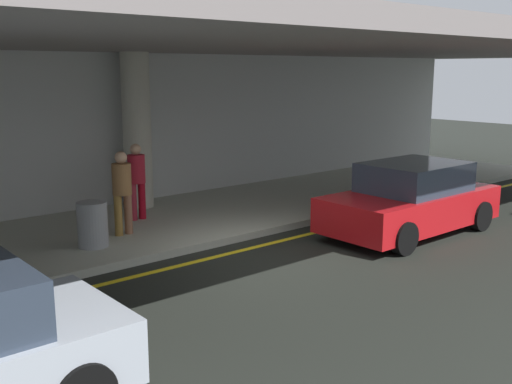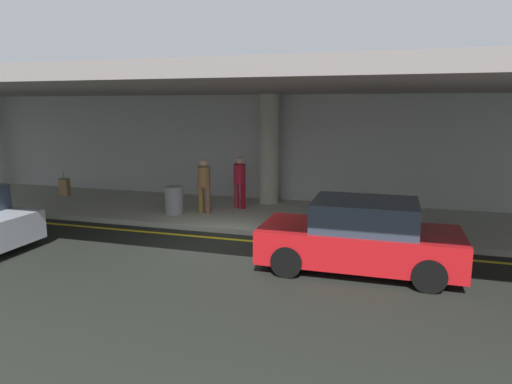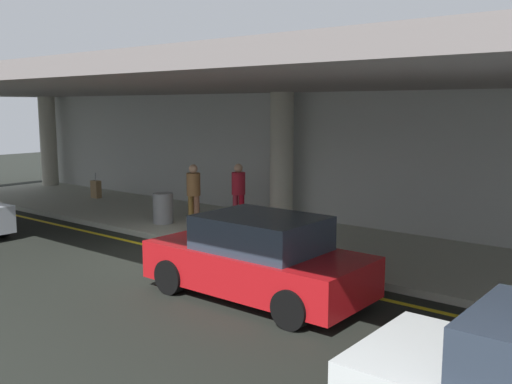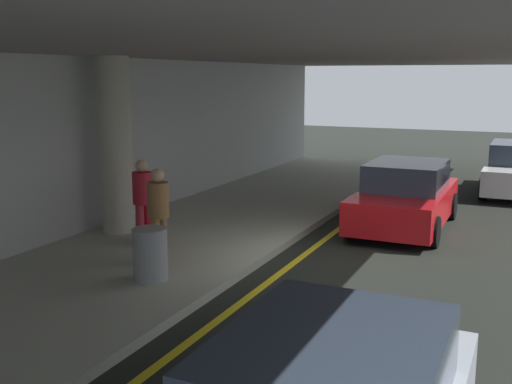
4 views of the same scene
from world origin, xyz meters
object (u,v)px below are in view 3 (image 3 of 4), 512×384
traveler_with_luggage (238,189)px  suitcase_upright_primary (96,189)px  car_red (258,259)px  person_waiting_for_ride (194,190)px  support_column_far_left (48,141)px  support_column_left_mid (282,157)px  trash_bin_steel (163,208)px

traveler_with_luggage → suitcase_upright_primary: (-6.94, 0.23, -0.65)m
car_red → traveler_with_luggage: bearing=137.4°
traveler_with_luggage → person_waiting_for_ride: (-0.84, -0.92, 0.00)m
support_column_far_left → suitcase_upright_primary: (4.39, -0.88, -1.51)m
support_column_far_left → traveler_with_luggage: support_column_far_left is taller
traveler_with_luggage → suitcase_upright_primary: 6.97m
support_column_far_left → person_waiting_for_ride: support_column_far_left is taller
traveler_with_luggage → support_column_left_mid: bearing=97.7°
car_red → traveler_with_luggage: 5.90m
car_red → suitcase_upright_primary: bearing=161.4°
support_column_far_left → car_red: size_ratio=0.89×
support_column_far_left → person_waiting_for_ride: size_ratio=2.17×
trash_bin_steel → support_column_far_left: bearing=166.0°
person_waiting_for_ride → trash_bin_steel: person_waiting_for_ride is taller
car_red → traveler_with_luggage: traveler_with_luggage is taller
traveler_with_luggage → suitcase_upright_primary: traveler_with_luggage is taller
car_red → suitcase_upright_primary: (-11.03, 4.46, -0.25)m
support_column_far_left → traveler_with_luggage: 11.42m
suitcase_upright_primary → trash_bin_steel: (5.26, -1.53, 0.11)m
support_column_left_mid → traveler_with_luggage: bearing=-121.2°
support_column_far_left → car_red: (15.42, -5.34, -1.26)m
car_red → trash_bin_steel: (-5.77, 2.93, -0.14)m
support_column_left_mid → car_red: 6.47m
support_column_left_mid → traveler_with_luggage: size_ratio=2.17×
suitcase_upright_primary → traveler_with_luggage: bearing=-24.8°
traveler_with_luggage → person_waiting_for_ride: bearing=-93.4°
car_red → person_waiting_for_ride: bearing=149.5°
support_column_far_left → suitcase_upright_primary: 4.73m
support_column_left_mid → suitcase_upright_primary: bearing=-173.4°
trash_bin_steel → person_waiting_for_ride: bearing=24.6°
person_waiting_for_ride → suitcase_upright_primary: (-6.10, 1.15, -0.65)m
car_red → suitcase_upright_primary: size_ratio=4.56×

